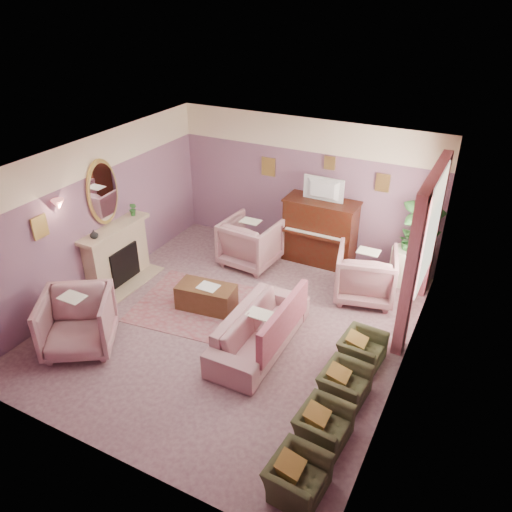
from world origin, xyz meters
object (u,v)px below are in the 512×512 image
at_px(olive_chair_d, 362,346).
at_px(olive_chair_a, 298,473).
at_px(floral_armchair_left, 251,240).
at_px(side_table, 404,266).
at_px(piano, 320,232).
at_px(floral_armchair_front, 77,320).
at_px(television, 322,188).
at_px(floral_armchair_right, 366,272).
at_px(olive_chair_b, 324,421).
at_px(olive_chair_c, 345,380).
at_px(coffee_table, 206,297).
at_px(sofa, 260,323).

bearing_deg(olive_chair_d, olive_chair_a, -90.00).
relative_size(floral_armchair_left, side_table, 1.51).
bearing_deg(piano, floral_armchair_front, -118.19).
distance_m(television, floral_armchair_right, 1.82).
distance_m(piano, floral_armchair_left, 1.40).
bearing_deg(piano, olive_chair_b, -68.33).
bearing_deg(olive_chair_d, television, 123.40).
xyz_separation_m(floral_armchair_left, olive_chair_c, (2.87, -2.70, -0.23)).
bearing_deg(olive_chair_d, side_table, 89.53).
relative_size(coffee_table, floral_armchair_right, 0.95).
bearing_deg(floral_armchair_left, piano, 31.73).
distance_m(sofa, olive_chair_d, 1.58).
xyz_separation_m(coffee_table, floral_armchair_left, (-0.05, 1.76, 0.30)).
relative_size(piano, floral_armchair_front, 1.32).
bearing_deg(coffee_table, side_table, 40.73).
xyz_separation_m(floral_armchair_left, floral_armchair_front, (-1.12, -3.57, 0.00)).
distance_m(sofa, floral_armchair_front, 2.79).
height_order(olive_chair_b, side_table, side_table).
relative_size(sofa, olive_chair_b, 3.11).
bearing_deg(floral_armchair_front, floral_armchair_left, 72.56).
relative_size(sofa, olive_chair_c, 3.11).
distance_m(piano, floral_armchair_right, 1.51).
bearing_deg(side_table, olive_chair_d, -90.47).
height_order(floral_armchair_left, floral_armchair_right, same).
xyz_separation_m(coffee_table, olive_chair_c, (2.82, -0.94, 0.07)).
xyz_separation_m(piano, floral_armchair_right, (1.21, -0.89, -0.12)).
bearing_deg(olive_chair_c, floral_armchair_front, -167.76).
xyz_separation_m(olive_chair_a, olive_chair_d, (0.00, 2.46, 0.00)).
bearing_deg(floral_armchair_left, olive_chair_a, -56.50).
bearing_deg(floral_armchair_front, olive_chair_b, 0.66).
distance_m(television, coffee_table, 3.02).
bearing_deg(olive_chair_b, side_table, 89.71).
bearing_deg(olive_chair_a, olive_chair_b, 90.00).
relative_size(television, sofa, 0.37).
height_order(television, coffee_table, television).
distance_m(floral_armchair_left, olive_chair_b, 4.55).
distance_m(coffee_table, olive_chair_b, 3.33).
relative_size(piano, side_table, 2.00).
bearing_deg(floral_armchair_left, side_table, 13.44).
bearing_deg(sofa, side_table, 62.23).
bearing_deg(floral_armchair_front, piano, 61.81).
relative_size(television, olive_chair_d, 1.17).
bearing_deg(olive_chair_c, coffee_table, 161.50).
distance_m(sofa, side_table, 3.33).
xyz_separation_m(floral_armchair_right, olive_chair_a, (0.47, -4.18, -0.23)).
height_order(sofa, olive_chair_d, sofa).
relative_size(floral_armchair_front, olive_chair_b, 1.54).
bearing_deg(floral_armchair_front, television, 61.53).
xyz_separation_m(olive_chair_c, olive_chair_d, (0.00, 0.82, 0.00)).
bearing_deg(floral_armchair_left, olive_chair_d, -33.21).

